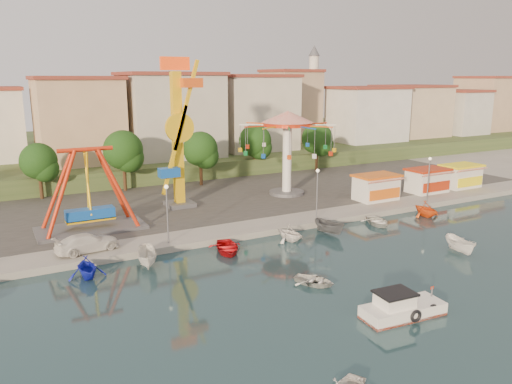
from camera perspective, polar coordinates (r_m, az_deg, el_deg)
ground at (r=38.03m, az=8.43°, el=-10.29°), size 200.00×200.00×0.00m
quay_deck at (r=93.36m, az=-15.08°, el=3.47°), size 200.00×100.00×0.60m
asphalt_pad at (r=63.17m, az=-8.10°, el=-0.29°), size 90.00×28.00×0.01m
hill_terrace at (r=98.00m, az=-15.83°, el=4.57°), size 200.00×60.00×3.00m
pirate_ship_ride at (r=49.85m, az=-18.61°, el=0.07°), size 10.00×5.00×8.00m
kamikaze_tower at (r=55.94m, az=-8.73°, el=6.29°), size 4.16×3.10×16.50m
wave_swinger at (r=61.65m, az=3.61°, el=6.65°), size 11.60×11.60×10.40m
booth_left at (r=61.29m, az=13.57°, el=0.56°), size 5.40×3.78×3.08m
booth_mid at (r=67.25m, az=19.00°, el=1.29°), size 5.40×3.78×3.08m
booth_right at (r=71.92m, az=22.36°, el=1.74°), size 5.40×3.78×3.08m
lamp_post_1 at (r=44.43m, az=-10.08°, el=-2.68°), size 0.14×0.14×5.00m
lamp_post_2 at (r=51.56m, az=6.98°, el=-0.41°), size 0.14×0.14×5.00m
lamp_post_3 at (r=62.08m, az=19.10°, el=1.24°), size 0.14×0.14×5.00m
tree_1 at (r=64.89m, az=-23.60°, el=3.24°), size 4.35×4.35×6.80m
tree_2 at (r=65.95m, az=-14.95°, el=4.65°), size 5.02×5.02×7.85m
tree_3 at (r=67.69m, az=-6.37°, el=4.90°), size 4.68×4.68×7.32m
tree_4 at (r=74.61m, az=-0.11°, el=5.87°), size 4.86×4.86×7.60m
tree_5 at (r=78.37m, az=7.01°, el=6.09°), size 4.83×4.83×7.54m
building_2 at (r=80.98m, az=-19.37°, el=7.75°), size 11.95×9.28×11.23m
building_3 at (r=81.44m, az=-9.27°, el=7.61°), size 12.59×10.50×9.20m
building_4 at (r=89.85m, az=-1.81°, el=8.26°), size 10.75×9.23×9.24m
building_5 at (r=94.96m, az=5.97°, el=9.05°), size 12.77×10.96×11.21m
building_6 at (r=100.87m, az=12.09°, el=9.38°), size 8.23×8.98×12.36m
building_7 at (r=112.58m, az=15.05°, el=8.65°), size 11.59×10.93×8.76m
building_8 at (r=118.22m, az=22.27°, el=9.25°), size 12.84×9.28×12.58m
building_9 at (r=130.66m, az=25.08°, el=8.52°), size 12.95×9.17×9.21m
minaret at (r=99.86m, az=6.56°, el=11.49°), size 2.80×2.80×18.00m
cabin_motorboat at (r=33.89m, az=16.27°, el=-12.74°), size 5.63×2.52×1.93m
rowboat_a at (r=37.53m, az=6.68°, el=-10.03°), size 3.51×3.81×0.64m
skiff at (r=47.05m, az=22.33°, el=-5.65°), size 2.21×3.84×1.40m
van at (r=44.49m, az=-18.74°, el=-5.51°), size 5.54×3.01×1.52m
moored_boat_1 at (r=40.45m, az=-18.80°, el=-8.11°), size 2.82×3.27×1.72m
moored_boat_2 at (r=41.43m, az=-12.29°, el=-7.34°), size 2.39×4.19×1.53m
moored_boat_3 at (r=43.87m, az=-3.34°, el=-6.37°), size 3.92×4.73×0.85m
moored_boat_4 at (r=46.73m, az=3.88°, el=-4.66°), size 3.34×3.64×1.61m
moored_boat_5 at (r=49.28m, az=8.39°, el=-3.97°), size 2.05×3.81×1.40m
moored_boat_6 at (r=53.21m, az=13.73°, el=-3.28°), size 3.54×4.31×0.78m
moored_boat_7 at (r=57.86m, az=18.85°, el=-1.81°), size 3.07×3.50×1.76m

